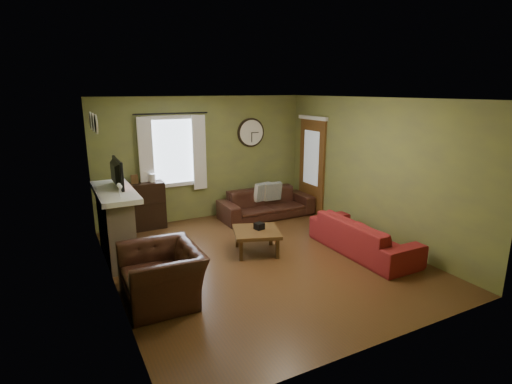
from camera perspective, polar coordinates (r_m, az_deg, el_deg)
name	(u,v)px	position (r m, az deg, el deg)	size (l,w,h in m)	color
floor	(262,259)	(6.71, 0.83, -9.59)	(4.60, 5.20, 0.00)	#4A2D17
ceiling	(262,98)	(6.12, 0.92, 13.22)	(4.60, 5.20, 0.00)	white
wall_left	(109,201)	(5.61, -20.29, -1.26)	(0.00, 5.20, 2.60)	olive
wall_right	(372,170)	(7.63, 16.28, 3.06)	(0.00, 5.20, 2.60)	olive
wall_back	(204,158)	(8.62, -7.39, 4.78)	(4.60, 0.00, 2.60)	olive
wall_front	(383,235)	(4.28, 17.74, -5.83)	(4.60, 0.00, 2.60)	olive
fireplace	(116,227)	(6.94, -19.41, -4.73)	(0.40, 1.40, 1.10)	tan
firebox	(129,239)	(7.05, -17.70, -6.45)	(0.04, 0.60, 0.55)	black
mantel	(114,192)	(6.78, -19.57, 0.02)	(0.58, 1.60, 0.08)	white
tv	(113,177)	(6.88, -19.74, 2.05)	(0.60, 0.08, 0.35)	black
tv_screen	(118,173)	(6.88, -19.12, 2.58)	(0.02, 0.62, 0.36)	#994C3F
medallion_left	(96,124)	(6.24, -21.88, 9.00)	(0.28, 0.28, 0.03)	white
medallion_mid	(93,122)	(6.58, -22.22, 9.21)	(0.28, 0.28, 0.03)	white
medallion_right	(91,121)	(6.93, -22.52, 9.39)	(0.28, 0.28, 0.03)	white
window_pane	(172,152)	(8.36, -11.91, 5.68)	(1.00, 0.02, 1.30)	silver
curtain_rod	(171,113)	(8.18, -11.99, 10.92)	(0.03, 0.03, 1.50)	black
curtain_left	(146,157)	(8.14, -15.43, 4.88)	(0.28, 0.04, 1.55)	silver
curtain_right	(199,153)	(8.43, -8.10, 5.58)	(0.28, 0.04, 1.55)	silver
wall_clock	(251,133)	(8.94, -0.69, 8.48)	(0.64, 0.06, 0.64)	white
door	(312,167)	(9.06, 7.98, 3.62)	(0.05, 0.90, 2.10)	brown
bookshelf	(144,206)	(8.26, -15.67, -1.95)	(0.80, 0.34, 0.95)	black
book	(143,179)	(8.41, -15.79, 1.77)	(0.19, 0.25, 0.02)	#493018
sofa_brown	(266,204)	(8.76, 1.48, -1.65)	(2.06, 0.81, 0.60)	black
pillow_left	(263,192)	(8.76, 0.97, 0.03)	(0.40, 0.12, 0.40)	gray
pillow_right	(272,191)	(8.80, 2.37, 0.10)	(0.40, 0.12, 0.40)	gray
sofa_red	(363,236)	(7.11, 15.01, -6.07)	(2.04, 0.80, 0.60)	maroon
armchair	(162,275)	(5.51, -13.28, -11.46)	(1.11, 0.97, 0.72)	black
coffee_table	(256,241)	(6.90, 0.06, -7.05)	(0.76, 0.76, 0.40)	#493018
tissue_box	(259,229)	(6.88, 0.46, -5.36)	(0.14, 0.14, 0.11)	black
wine_glass_a	(121,191)	(6.24, -18.78, 0.14)	(0.06, 0.06, 0.18)	white
wine_glass_b	(119,189)	(6.37, -18.97, 0.40)	(0.06, 0.06, 0.18)	white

